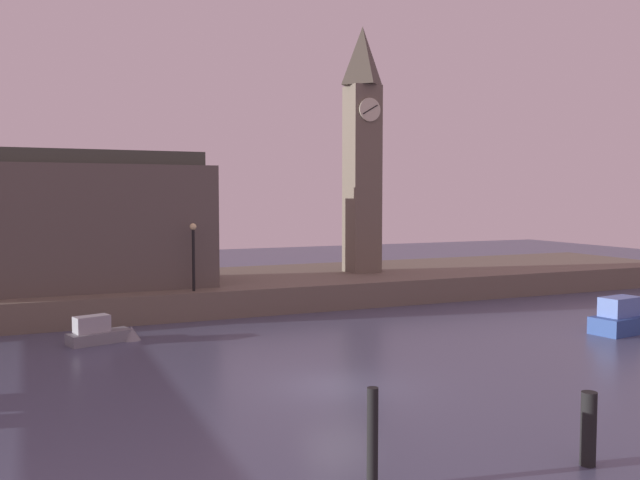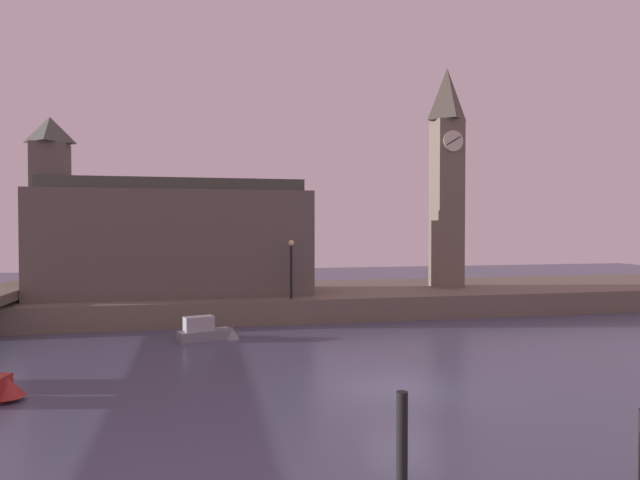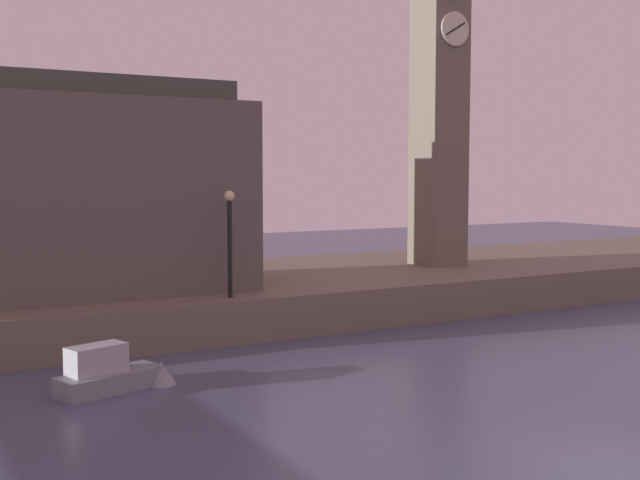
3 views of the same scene
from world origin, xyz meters
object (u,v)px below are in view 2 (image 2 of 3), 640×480
clock_tower (447,174)px  streetlamp (291,262)px  parliament_hall (169,237)px  mooring_post_left (402,444)px  boat_cruiser_grey (209,332)px

clock_tower → streetlamp: (-12.41, -4.52, -6.11)m
parliament_hall → mooring_post_left: (6.33, -26.45, -4.09)m
clock_tower → boat_cruiser_grey: 21.73m
parliament_hall → streetlamp: (7.50, -3.84, -1.47)m
clock_tower → boat_cruiser_grey: size_ratio=4.71×
parliament_hall → boat_cruiser_grey: size_ratio=5.08×
streetlamp → mooring_post_left: streetlamp is taller
clock_tower → mooring_post_left: bearing=-116.6°
clock_tower → mooring_post_left: size_ratio=6.92×
clock_tower → parliament_hall: (-19.90, -0.68, -4.64)m
streetlamp → mooring_post_left: size_ratio=1.56×
streetlamp → boat_cruiser_grey: size_ratio=1.06×
parliament_hall → streetlamp: size_ratio=4.80×
clock_tower → streetlamp: clock_tower is taller
parliament_hall → mooring_post_left: size_ratio=7.47×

